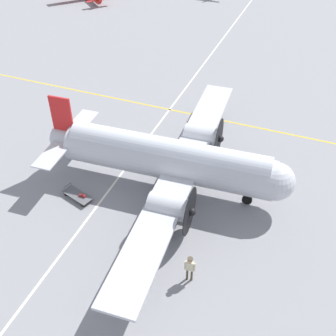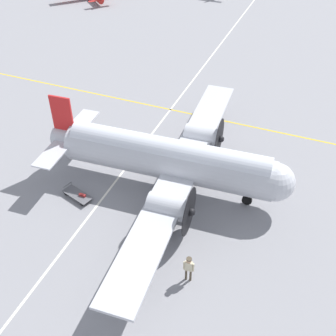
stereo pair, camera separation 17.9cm
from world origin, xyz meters
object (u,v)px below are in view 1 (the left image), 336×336
airliner_main (174,160)px  traffic_cone (119,262)px  suitcase_near_door (83,197)px  baggage_cart (77,195)px  crew_foreground (190,266)px

airliner_main → traffic_cone: size_ratio=51.56×
traffic_cone → suitcase_near_door: bearing=-39.9°
baggage_cart → traffic_cone: 6.72m
suitcase_near_door → airliner_main: bearing=-147.3°
suitcase_near_door → traffic_cone: 6.35m
baggage_cart → crew_foreground: bearing=-3.7°
suitcase_near_door → traffic_cone: size_ratio=1.12×
crew_foreground → traffic_cone: 4.31m
traffic_cone → baggage_cart: bearing=-37.6°
airliner_main → crew_foreground: (-3.62, 7.02, -1.40)m
airliner_main → suitcase_near_door: 6.86m
traffic_cone → crew_foreground: bearing=-172.6°
airliner_main → traffic_cone: airliner_main is taller
airliner_main → baggage_cart: 7.20m
airliner_main → crew_foreground: airliner_main is taller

